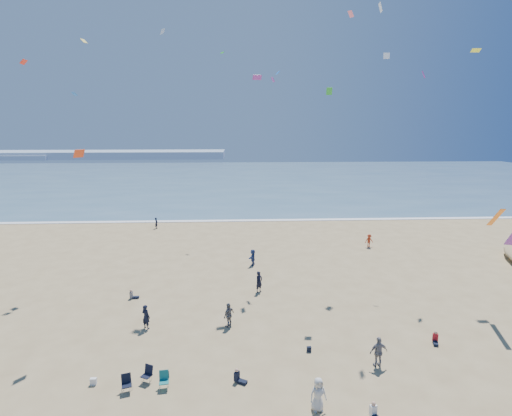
{
  "coord_description": "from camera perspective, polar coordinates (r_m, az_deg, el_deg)",
  "views": [
    {
      "loc": [
        0.9,
        -15.13,
        14.45
      ],
      "look_at": [
        2.0,
        8.0,
        9.66
      ],
      "focal_mm": 28.0,
      "sensor_mm": 36.0,
      "label": 1
    }
  ],
  "objects": [
    {
      "name": "ocean",
      "position": [
        111.07,
        -3.17,
        4.2
      ],
      "size": [
        220.0,
        100.0,
        0.06
      ],
      "primitive_type": "cube",
      "color": "#476B84",
      "rests_on": "ground"
    },
    {
      "name": "black_backpack",
      "position": [
        25.74,
        -12.7,
        -22.27
      ],
      "size": [
        0.3,
        0.22,
        0.38
      ],
      "primitive_type": "cube",
      "color": "black",
      "rests_on": "ground"
    },
    {
      "name": "chair_cluster",
      "position": [
        25.07,
        -15.48,
        -22.6
      ],
      "size": [
        2.71,
        1.58,
        1.0
      ],
      "color": "black",
      "rests_on": "ground"
    },
    {
      "name": "kites_aloft",
      "position": [
        29.25,
        14.3,
        11.51
      ],
      "size": [
        40.83,
        42.26,
        22.26
      ],
      "color": "white",
      "rests_on": "ground"
    },
    {
      "name": "headland_near",
      "position": [
        206.9,
        -32.11,
        6.18
      ],
      "size": [
        40.0,
        14.0,
        2.0
      ],
      "primitive_type": "cube",
      "color": "#7A8EA8",
      "rests_on": "ground"
    },
    {
      "name": "standing_flyers",
      "position": [
        28.48,
        6.12,
        -16.82
      ],
      "size": [
        36.83,
        45.78,
        1.93
      ],
      "color": "white",
      "rests_on": "ground"
    },
    {
      "name": "headland_far",
      "position": [
        195.31,
        -21.06,
        7.13
      ],
      "size": [
        110.0,
        20.0,
        3.2
      ],
      "primitive_type": "cube",
      "color": "#7A8EA8",
      "rests_on": "ground"
    },
    {
      "name": "white_tote",
      "position": [
        26.39,
        -22.21,
        -21.96
      ],
      "size": [
        0.35,
        0.2,
        0.4
      ],
      "primitive_type": "cube",
      "color": "white",
      "rests_on": "ground"
    },
    {
      "name": "surf_line",
      "position": [
        61.84,
        -3.48,
        -1.82
      ],
      "size": [
        220.0,
        1.2,
        0.08
      ],
      "primitive_type": "cube",
      "color": "white",
      "rests_on": "ground"
    },
    {
      "name": "navy_bag",
      "position": [
        27.78,
        7.58,
        -19.36
      ],
      "size": [
        0.28,
        0.18,
        0.34
      ],
      "primitive_type": "cube",
      "color": "black",
      "rests_on": "ground"
    },
    {
      "name": "seated_group",
      "position": [
        25.87,
        5.89,
        -21.23
      ],
      "size": [
        23.29,
        19.88,
        0.84
      ],
      "color": "white",
      "rests_on": "ground"
    }
  ]
}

